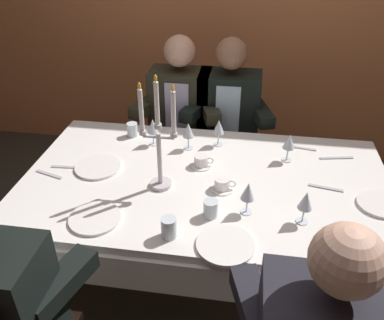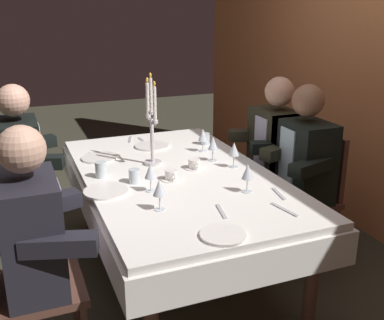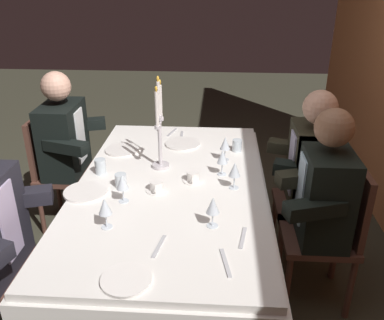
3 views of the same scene
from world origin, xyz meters
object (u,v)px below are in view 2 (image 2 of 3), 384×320
object	(u,v)px
wine_glass_2	(248,172)
seated_diner_0	(19,159)
seated_diner_3	(30,233)
dinner_plate_2	(223,235)
coffee_cup_1	(171,175)
dining_table	(177,191)
wine_glass_5	(234,150)
wine_glass_1	(203,136)
dinner_plate_3	(99,158)
water_tumbler_0	(101,170)
dinner_plate_0	(106,191)
wine_glass_0	(213,144)
water_tumbler_2	(134,176)
wine_glass_3	(159,189)
candelabra	(152,128)
dinner_plate_1	(152,146)
wine_glass_4	(150,171)
seated_diner_1	(277,146)
coffee_cup_0	(194,164)
seated_diner_2	(304,159)
water_tumbler_1	(205,139)

from	to	relation	value
wine_glass_2	seated_diner_0	distance (m)	1.58
seated_diner_0	seated_diner_3	bearing A→B (deg)	0.00
dinner_plate_2	seated_diner_0	world-z (taller)	seated_diner_0
wine_glass_2	coffee_cup_1	world-z (taller)	wine_glass_2
dining_table	wine_glass_5	distance (m)	0.44
wine_glass_1	dinner_plate_3	bearing A→B (deg)	-98.39
water_tumbler_0	seated_diner_0	bearing A→B (deg)	-141.43
dinner_plate_0	wine_glass_0	bearing A→B (deg)	109.99
water_tumbler_2	wine_glass_3	bearing A→B (deg)	2.72
candelabra	seated_diner_3	distance (m)	1.09
candelabra	dinner_plate_1	xyz separation A→B (m)	(-0.37, 0.11, -0.23)
candelabra	wine_glass_4	bearing A→B (deg)	-18.41
wine_glass_1	seated_diner_3	size ratio (longest dim) A/B	0.13
wine_glass_4	seated_diner_1	size ratio (longest dim) A/B	0.13
dinner_plate_2	coffee_cup_1	distance (m)	0.75
coffee_cup_0	wine_glass_1	bearing A→B (deg)	148.58
dinner_plate_0	wine_glass_1	xyz separation A→B (m)	(-0.49, 0.79, 0.11)
wine_glass_3	wine_glass_5	size ratio (longest dim) A/B	1.00
seated_diner_2	seated_diner_3	distance (m)	1.82
wine_glass_2	seated_diner_1	bearing A→B (deg)	138.54
wine_glass_1	seated_diner_1	distance (m)	0.58
water_tumbler_0	coffee_cup_1	world-z (taller)	water_tumbler_0
wine_glass_0	water_tumbler_2	distance (m)	0.62
water_tumbler_0	water_tumbler_1	bearing A→B (deg)	115.28
water_tumbler_2	seated_diner_2	xyz separation A→B (m)	(-0.00, 1.17, -0.05)
seated_diner_3	dining_table	bearing A→B (deg)	118.75
dinner_plate_3	wine_glass_0	world-z (taller)	wine_glass_0
dinner_plate_3	wine_glass_0	bearing A→B (deg)	65.37
dining_table	dinner_plate_0	size ratio (longest dim) A/B	7.84
candelabra	dinner_plate_3	distance (m)	0.45
candelabra	water_tumbler_0	size ratio (longest dim) A/B	6.15
seated_diner_1	dinner_plate_1	bearing A→B (deg)	-109.13
dinner_plate_1	seated_diner_2	xyz separation A→B (m)	(0.64, 0.87, -0.01)
water_tumbler_0	water_tumbler_1	size ratio (longest dim) A/B	1.15
dinner_plate_0	water_tumbler_2	xyz separation A→B (m)	(-0.08, 0.19, 0.03)
wine_glass_3	water_tumbler_0	world-z (taller)	wine_glass_3
coffee_cup_1	dining_table	bearing A→B (deg)	143.71
coffee_cup_0	wine_glass_0	bearing A→B (deg)	119.78
water_tumbler_1	seated_diner_0	bearing A→B (deg)	-96.77
dinner_plate_3	water_tumbler_1	size ratio (longest dim) A/B	2.85
dinner_plate_1	water_tumbler_1	size ratio (longest dim) A/B	2.99
dinner_plate_0	seated_diner_3	size ratio (longest dim) A/B	0.20
wine_glass_0	water_tumbler_0	bearing A→B (deg)	-87.26
dining_table	wine_glass_4	world-z (taller)	wine_glass_4
wine_glass_1	seated_diner_0	size ratio (longest dim) A/B	0.13
dinner_plate_3	wine_glass_2	distance (m)	1.10
wine_glass_4	wine_glass_5	xyz separation A→B (m)	(-0.19, 0.60, -0.00)
dining_table	water_tumbler_1	world-z (taller)	water_tumbler_1
dinner_plate_1	water_tumbler_1	world-z (taller)	water_tumbler_1
dining_table	seated_diner_0	distance (m)	1.11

